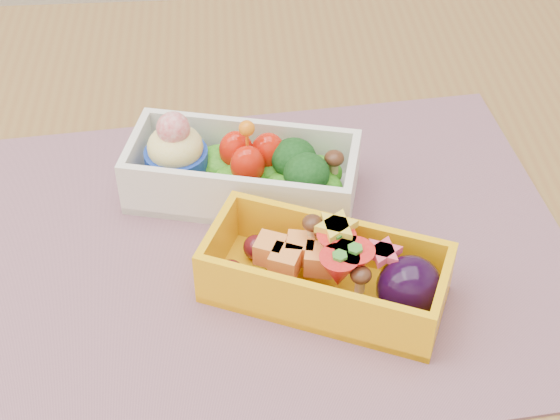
{
  "coord_description": "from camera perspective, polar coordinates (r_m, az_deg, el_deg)",
  "views": [
    {
      "loc": [
        -0.01,
        -0.5,
        1.23
      ],
      "look_at": [
        0.03,
        -0.02,
        0.79
      ],
      "focal_mm": 54.38,
      "sensor_mm": 36.0,
      "label": 1
    }
  ],
  "objects": [
    {
      "name": "table",
      "position": [
        0.76,
        -1.99,
        -7.05
      ],
      "size": [
        1.2,
        0.8,
        0.75
      ],
      "color": "brown",
      "rests_on": "ground"
    },
    {
      "name": "placemat",
      "position": [
        0.68,
        -0.6,
        -2.74
      ],
      "size": [
        0.51,
        0.41,
        0.0
      ],
      "primitive_type": "cube",
      "rotation": [
        0.0,
        0.0,
        0.09
      ],
      "color": "#875D67",
      "rests_on": "table"
    },
    {
      "name": "bento_yellow",
      "position": [
        0.62,
        3.42,
        -4.22
      ],
      "size": [
        0.19,
        0.14,
        0.06
      ],
      "rotation": [
        0.0,
        0.0,
        -0.41
      ],
      "color": "#FFB50D",
      "rests_on": "placemat"
    },
    {
      "name": "bento_white",
      "position": [
        0.71,
        -2.63,
        2.66
      ],
      "size": [
        0.2,
        0.13,
        0.08
      ],
      "rotation": [
        0.0,
        0.0,
        -0.24
      ],
      "color": "white",
      "rests_on": "placemat"
    }
  ]
}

